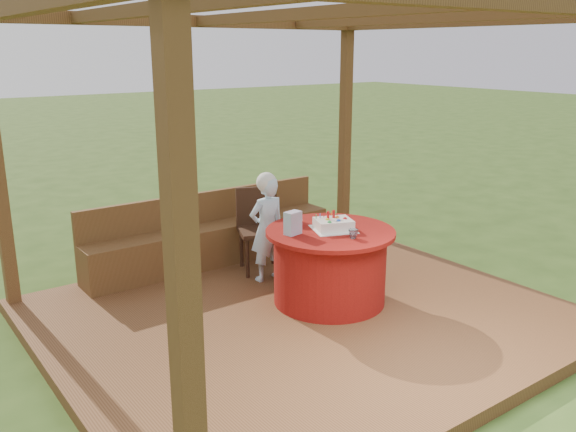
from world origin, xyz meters
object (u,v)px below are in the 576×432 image
object	(u,v)px
elderly_woman	(267,226)
bench	(212,240)
chair	(259,224)
gift_bag	(293,223)
table	(330,265)
birthday_cake	(334,224)
drinking_glass	(353,234)

from	to	relation	value
elderly_woman	bench	bearing A→B (deg)	103.87
chair	bench	bearing A→B (deg)	123.72
bench	gift_bag	distance (m)	1.66
chair	gift_bag	distance (m)	1.17
chair	elderly_woman	xyz separation A→B (m)	(-0.12, -0.34, 0.08)
elderly_woman	chair	bearing A→B (deg)	70.19
bench	chair	bearing A→B (deg)	-56.28
table	elderly_woman	size ratio (longest dim) A/B	1.06
birthday_cake	chair	bearing A→B (deg)	93.29
elderly_woman	drinking_glass	bearing A→B (deg)	-82.40
drinking_glass	gift_bag	bearing A→B (deg)	130.78
table	gift_bag	world-z (taller)	gift_bag
bench	drinking_glass	world-z (taller)	drinking_glass
chair	table	bearing A→B (deg)	-88.25
gift_bag	drinking_glass	distance (m)	0.56
elderly_woman	birthday_cake	distance (m)	0.89
bench	chair	xyz separation A→B (m)	(0.32, -0.48, 0.25)
chair	gift_bag	size ratio (longest dim) A/B	4.19
table	elderly_woman	world-z (taller)	elderly_woman
birthday_cake	gift_bag	size ratio (longest dim) A/B	2.29
bench	elderly_woman	world-z (taller)	elderly_woman
table	chair	world-z (taller)	chair
bench	table	xyz separation A→B (m)	(0.36, -1.66, 0.10)
bench	elderly_woman	bearing A→B (deg)	-76.13
bench	elderly_woman	xyz separation A→B (m)	(0.20, -0.82, 0.33)
table	drinking_glass	size ratio (longest dim) A/B	13.56
gift_bag	chair	bearing A→B (deg)	62.30
chair	birthday_cake	xyz separation A→B (m)	(0.07, -1.18, 0.27)
elderly_woman	gift_bag	world-z (taller)	elderly_woman
chair	elderly_woman	distance (m)	0.37
chair	elderly_woman	bearing A→B (deg)	-109.81
drinking_glass	table	bearing A→B (deg)	89.65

